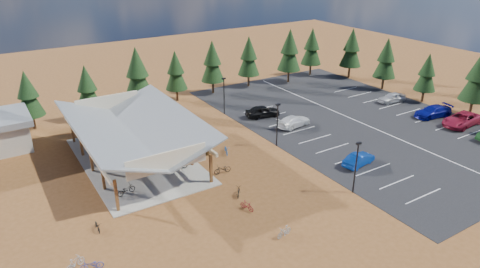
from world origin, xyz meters
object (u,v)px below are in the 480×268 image
car_7 (433,112)px  car_8 (392,98)px  bike_pavilion (133,128)px  bike_5 (169,154)px  lamp_post_1 (277,122)px  bike_10 (92,265)px  bike_6 (134,142)px  bike_8 (97,226)px  car_4 (263,111)px  bike_2 (103,155)px  bike_9 (75,263)px  bike_14 (226,150)px  bike_4 (179,166)px  bike_15 (213,132)px  bike_13 (284,232)px  car_1 (359,159)px  bike_7 (124,131)px  bike_11 (247,206)px  bike_3 (105,143)px  bike_1 (132,169)px  bike_12 (238,192)px  trash_bin_1 (208,151)px  bike_0 (126,190)px  bike_16 (223,169)px  car_3 (294,121)px  car_6 (462,119)px  trash_bin_0 (201,154)px  lamp_post_2 (224,93)px

car_7 → car_8: car_7 is taller
bike_pavilion → bike_5: size_ratio=11.76×
lamp_post_1 → bike_10: lamp_post_1 is taller
bike_6 → bike_8: (-7.93, -13.81, -0.12)m
bike_8 → car_4: car_4 is taller
bike_2 → bike_9: 17.14m
bike_pavilion → bike_14: bearing=-22.0°
bike_4 → car_4: (15.83, 7.85, 0.23)m
bike_15 → car_7: size_ratio=0.28×
bike_pavilion → bike_8: bike_pavilion is taller
bike_13 → car_1: size_ratio=0.38×
bike_6 → bike_5: bearing=-147.4°
bike_15 → car_1: size_ratio=0.37×
bike_6 → bike_7: 3.64m
bike_10 → bike_11: size_ratio=1.12×
bike_3 → bike_1: bearing=174.6°
bike_11 → bike_15: (5.28, 15.71, 0.00)m
bike_11 → bike_13: bike_13 is taller
bike_12 → bike_pavilion: bearing=-29.0°
trash_bin_1 → bike_0: size_ratio=0.50×
bike_15 → car_4: car_4 is taller
trash_bin_1 → car_8: bearing=1.5°
bike_1 → car_7: car_7 is taller
bike_0 → bike_13: (8.61, -12.66, -0.11)m
lamp_post_1 → bike_7: (-13.90, 12.27, -2.44)m
car_8 → bike_14: bearing=-77.6°
bike_9 → car_1: size_ratio=0.40×
bike_13 → bike_12: bearing=168.8°
bike_3 → bike_16: size_ratio=0.94×
bike_2 → bike_4: bike_4 is taller
bike_5 → car_3: (17.11, -0.10, 0.14)m
bike_12 → bike_15: bearing=-73.6°
bike_pavilion → bike_2: bearing=146.3°
bike_4 → bike_6: 8.43m
bike_1 → bike_10: (-7.18, -12.07, -0.13)m
bike_pavilion → bike_2: bike_pavilion is taller
bike_5 → car_6: size_ratio=0.28×
bike_7 → bike_10: bike_7 is taller
bike_10 → bike_4: bearing=144.6°
trash_bin_0 → car_7: (31.93, -5.84, 0.36)m
bike_0 → car_4: size_ratio=0.39×
bike_14 → car_3: bearing=32.6°
trash_bin_0 → bike_11: 11.24m
trash_bin_0 → bike_15: (3.99, 4.55, -0.00)m
bike_pavilion → bike_3: bearing=112.2°
car_1 → bike_10: bearing=82.7°
lamp_post_1 → lamp_post_2: 12.00m
bike_10 → bike_16: 16.64m
bike_pavilion → trash_bin_0: bike_pavilion is taller
bike_12 → car_8: bearing=-127.6°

